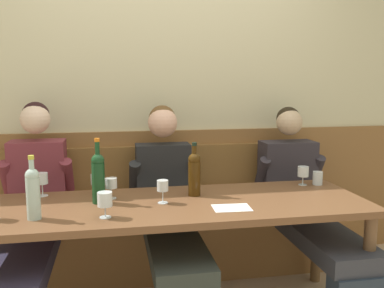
# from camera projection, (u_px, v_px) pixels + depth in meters

# --- Properties ---
(room_wall_back) EXTENTS (6.80, 0.08, 2.80)m
(room_wall_back) POSITION_uv_depth(u_px,v_px,m) (161.00, 85.00, 3.28)
(room_wall_back) COLOR beige
(room_wall_back) RESTS_ON ground
(wood_wainscot_panel) EXTENTS (6.80, 0.03, 1.05)m
(wood_wainscot_panel) POSITION_uv_depth(u_px,v_px,m) (163.00, 197.00, 3.36)
(wood_wainscot_panel) COLOR brown
(wood_wainscot_panel) RESTS_ON ground
(wall_bench) EXTENTS (2.52, 0.42, 0.94)m
(wall_bench) POSITION_uv_depth(u_px,v_px,m) (166.00, 236.00, 3.19)
(wall_bench) COLOR brown
(wall_bench) RESTS_ON ground
(dining_table) EXTENTS (2.22, 0.76, 0.73)m
(dining_table) POSITION_uv_depth(u_px,v_px,m) (180.00, 216.00, 2.51)
(dining_table) COLOR brown
(dining_table) RESTS_ON ground
(person_center_right_seat) EXTENTS (0.47, 1.19, 1.29)m
(person_center_right_seat) POSITION_uv_depth(u_px,v_px,m) (32.00, 211.00, 2.66)
(person_center_right_seat) COLOR #26243E
(person_center_right_seat) RESTS_ON ground
(person_left_seat) EXTENTS (0.49, 1.20, 1.26)m
(person_left_seat) POSITION_uv_depth(u_px,v_px,m) (169.00, 207.00, 2.79)
(person_left_seat) COLOR #2B353D
(person_left_seat) RESTS_ON ground
(person_center_left_seat) EXTENTS (0.51, 1.19, 1.24)m
(person_center_left_seat) POSITION_uv_depth(u_px,v_px,m) (306.00, 201.00, 2.98)
(person_center_left_seat) COLOR #263140
(person_center_left_seat) RESTS_ON ground
(wine_bottle_green_tall) EXTENTS (0.07, 0.07, 0.33)m
(wine_bottle_green_tall) POSITION_uv_depth(u_px,v_px,m) (33.00, 192.00, 2.17)
(wine_bottle_green_tall) COLOR #ADC6BC
(wine_bottle_green_tall) RESTS_ON dining_table
(wine_bottle_clear_water) EXTENTS (0.08, 0.08, 0.38)m
(wine_bottle_clear_water) POSITION_uv_depth(u_px,v_px,m) (98.00, 176.00, 2.46)
(wine_bottle_clear_water) COLOR #163F1E
(wine_bottle_clear_water) RESTS_ON dining_table
(wine_bottle_amber_mid) EXTENTS (0.08, 0.08, 0.33)m
(wine_bottle_amber_mid) POSITION_uv_depth(u_px,v_px,m) (194.00, 173.00, 2.62)
(wine_bottle_amber_mid) COLOR #3D250A
(wine_bottle_amber_mid) RESTS_ON dining_table
(wine_glass_by_bottle) EXTENTS (0.08, 0.08, 0.13)m
(wine_glass_by_bottle) POSITION_uv_depth(u_px,v_px,m) (97.00, 180.00, 2.67)
(wine_glass_by_bottle) COLOR silver
(wine_glass_by_bottle) RESTS_ON dining_table
(wine_glass_right_end) EXTENTS (0.08, 0.08, 0.14)m
(wine_glass_right_end) POSITION_uv_depth(u_px,v_px,m) (105.00, 201.00, 2.20)
(wine_glass_right_end) COLOR silver
(wine_glass_right_end) RESTS_ON dining_table
(wine_glass_left_end) EXTENTS (0.07, 0.07, 0.14)m
(wine_glass_left_end) POSITION_uv_depth(u_px,v_px,m) (42.00, 180.00, 2.61)
(wine_glass_left_end) COLOR silver
(wine_glass_left_end) RESTS_ON dining_table
(wine_glass_mid_left) EXTENTS (0.07, 0.07, 0.13)m
(wine_glass_mid_left) POSITION_uv_depth(u_px,v_px,m) (303.00, 173.00, 2.89)
(wine_glass_mid_left) COLOR silver
(wine_glass_mid_left) RESTS_ON dining_table
(wine_glass_center_front) EXTENTS (0.07, 0.07, 0.13)m
(wine_glass_center_front) POSITION_uv_depth(u_px,v_px,m) (111.00, 184.00, 2.56)
(wine_glass_center_front) COLOR silver
(wine_glass_center_front) RESTS_ON dining_table
(wine_glass_near_bucket) EXTENTS (0.07, 0.07, 0.14)m
(wine_glass_near_bucket) POSITION_uv_depth(u_px,v_px,m) (163.00, 187.00, 2.46)
(wine_glass_near_bucket) COLOR silver
(wine_glass_near_bucket) RESTS_ON dining_table
(water_tumbler_center) EXTENTS (0.07, 0.07, 0.09)m
(water_tumbler_center) POSITION_uv_depth(u_px,v_px,m) (318.00, 178.00, 2.91)
(water_tumbler_center) COLOR silver
(water_tumbler_center) RESTS_ON dining_table
(tasting_sheet_left_guest) EXTENTS (0.22, 0.16, 0.00)m
(tasting_sheet_left_guest) POSITION_uv_depth(u_px,v_px,m) (232.00, 208.00, 2.38)
(tasting_sheet_left_guest) COLOR white
(tasting_sheet_left_guest) RESTS_ON dining_table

